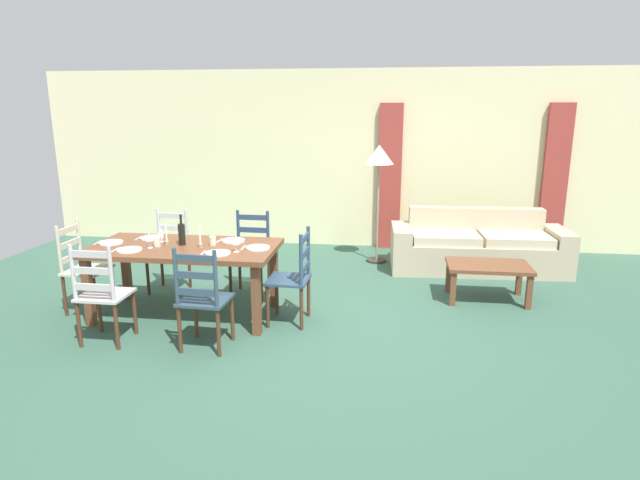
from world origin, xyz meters
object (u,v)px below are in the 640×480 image
Objects in this scene: wine_glass_far_left at (160,232)px; couch at (477,248)px; dining_chair_near_left at (102,294)px; dining_chair_head_west at (82,267)px; dining_chair_head_east at (293,277)px; wine_bottle at (182,234)px; coffee_cup_primary at (213,241)px; coffee_table at (488,270)px; dining_table at (184,254)px; standing_lamp at (379,162)px; wine_glass_near_right at (236,241)px; dining_chair_near_right at (203,299)px; coffee_cup_secondary at (157,242)px; dining_chair_far_left at (170,251)px; wine_glass_near_left at (149,237)px; dining_chair_far_right at (251,253)px.

wine_glass_far_left is 0.07× the size of couch.
dining_chair_near_left and dining_chair_head_west have the same top height.
wine_bottle reaches higher than dining_chair_head_east.
coffee_table is at bearing 15.68° from coffee_cup_primary.
dining_table is 3.07m from standing_lamp.
dining_chair_head_west is at bearing -178.06° from wine_bottle.
wine_glass_near_right is 1.00× the size of wine_glass_far_left.
coffee_cup_secondary is at bearing 136.18° from dining_chair_near_right.
dining_chair_far_left is 0.99m from dining_chair_head_west.
wine_glass_far_left reaches higher than coffee_cup_secondary.
dining_chair_far_left is at bearing -177.88° from coffee_table.
standing_lamp is at bearing 132.40° from coffee_table.
couch is (3.26, 2.10, -0.37)m from dining_table.
dining_chair_far_left is at bearing 140.22° from wine_glass_near_right.
wine_glass_near_left is at bearing -161.06° from coffee_cup_primary.
dining_chair_far_left is at bearing -160.14° from couch.
dining_chair_near_left is at bearing -128.31° from standing_lamp.
wine_glass_near_left is at bearing -156.89° from dining_table.
dining_chair_far_right is (0.98, 1.52, 0.00)m from dining_chair_near_left.
dining_chair_near_right is 1.00× the size of dining_chair_far_right.
couch is (2.11, 2.14, -0.19)m from dining_chair_head_east.
dining_table is 3.32m from coffee_table.
wine_glass_far_left is at bearing -150.89° from couch.
dining_chair_near_left is at bearing -123.23° from dining_table.
standing_lamp reaches higher than wine_glass_near_right.
wine_glass_near_right is (0.63, -0.20, -0.01)m from wine_bottle.
wine_bottle reaches higher than wine_glass_near_right.
dining_chair_far_right is at bearing 1.39° from dining_chair_far_left.
coffee_table is at bearing 11.58° from dining_chair_head_west.
dining_table is 0.82× the size of couch.
standing_lamp is at bearing 32.69° from dining_chair_far_left.
dining_chair_far_left reaches higher than coffee_cup_primary.
dining_chair_far_right reaches higher than coffee_cup_secondary.
dining_chair_near_left is 0.99m from dining_chair_head_west.
coffee_cup_primary is 0.04× the size of couch.
dining_chair_near_left is 5.96× the size of wine_glass_near_right.
dining_table is 1.16m from dining_chair_head_east.
dining_chair_head_west is (-0.65, -0.75, 0.00)m from dining_chair_far_left.
couch is (3.74, 1.35, -0.19)m from dining_chair_far_left.
coffee_table is (3.44, 0.95, -0.44)m from coffee_cup_secondary.
dining_chair_head_west is 10.67× the size of coffee_cup_primary.
standing_lamp is (2.20, 2.16, 0.55)m from wine_glass_far_left.
dining_chair_head_west is 3.92m from standing_lamp.
dining_table is at bearing -129.83° from standing_lamp.
dining_chair_near_right is 1.00× the size of dining_chair_head_east.
dining_table is 0.29m from coffee_cup_secondary.
wine_glass_near_left is 0.90m from wine_glass_near_right.
coffee_cup_primary is at bearing 18.94° from wine_glass_near_left.
wine_glass_far_left is (-0.78, -0.65, 0.38)m from dining_chair_far_right.
dining_chair_near_right is (0.46, -0.74, -0.19)m from dining_table.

